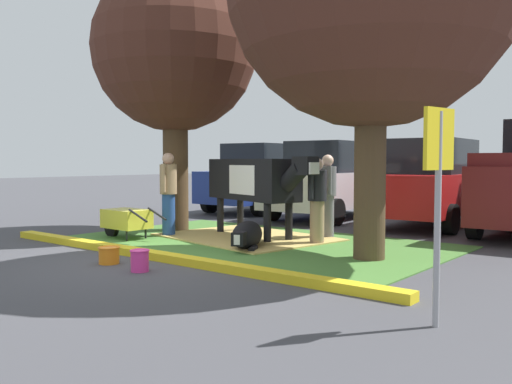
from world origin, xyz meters
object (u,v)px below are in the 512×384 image
cow_holstein (256,180)px  hatchback_white (331,181)px  person_handler (168,192)px  shade_tree_left (175,51)px  bucket_orange (109,255)px  sedan_red (431,183)px  parking_sign (438,173)px  bucket_pink (140,260)px  calf_lying (247,235)px  wheelbarrow (126,219)px  sedan_blue (264,178)px  person_visitor_near (327,194)px  person_visitor_far (317,199)px

cow_holstein → hatchback_white: size_ratio=0.68×
cow_holstein → person_handler: bearing=-148.1°
shade_tree_left → bucket_orange: shade_tree_left is taller
hatchback_white → bucket_orange: bearing=-83.8°
cow_holstein → sedan_red: 4.68m
parking_sign → bucket_pink: parking_sign is taller
bucket_orange → bucket_pink: bucket_pink is taller
calf_lying → parking_sign: bearing=-28.7°
cow_holstein → bucket_pink: 3.74m
calf_lying → wheelbarrow: wheelbarrow is taller
sedan_blue → sedan_red: size_ratio=1.00×
bucket_pink → sedan_blue: size_ratio=0.07×
person_visitor_near → bucket_pink: bearing=-94.1°
cow_holstein → person_visitor_far: cow_holstein is taller
person_visitor_near → person_handler: bearing=-145.8°
person_handler → wheelbarrow: person_handler is taller
calf_lying → person_visitor_far: bearing=59.9°
bucket_orange → cow_holstein: bearing=90.0°
calf_lying → person_visitor_far: size_ratio=0.83×
person_visitor_near → parking_sign: size_ratio=0.82×
bucket_pink → calf_lying: bearing=92.0°
person_visitor_near → wheelbarrow: person_visitor_near is taller
person_visitor_near → bucket_orange: 4.49m
person_visitor_far → parking_sign: 4.97m
wheelbarrow → sedan_blue: (-1.61, 6.36, 0.60)m
person_visitor_far → parking_sign: (3.52, -3.46, 0.58)m
parking_sign → hatchback_white: hatchback_white is taller
shade_tree_left → person_visitor_near: 4.48m
person_handler → person_visitor_near: size_ratio=1.02×
shade_tree_left → hatchback_white: bearing=74.5°
hatchback_white → sedan_red: 2.66m
cow_holstein → bucket_pink: (0.80, -3.52, -0.98)m
calf_lying → bucket_pink: (0.08, -2.39, -0.08)m
shade_tree_left → wheelbarrow: bearing=-82.9°
person_handler → person_visitor_near: person_handler is taller
bucket_pink → sedan_red: sedan_red is taller
person_handler → sedan_red: bearing=57.6°
calf_lying → sedan_red: bearing=78.5°
person_visitor_near → hatchback_white: bearing=120.3°
person_visitor_near → person_visitor_far: 0.85m
person_handler → bucket_orange: size_ratio=5.19×
wheelbarrow → hatchback_white: (1.04, 5.88, 0.60)m
sedan_red → calf_lying: bearing=-101.5°
cow_holstein → wheelbarrow: (-1.87, -1.69, -0.75)m
hatchback_white → sedan_blue: bearing=169.7°
sedan_blue → shade_tree_left: bearing=-73.7°
person_handler → sedan_blue: 5.94m
person_visitor_near → bucket_pink: person_visitor_near is taller
wheelbarrow → hatchback_white: size_ratio=0.36×
person_handler → bucket_pink: bearing=-48.4°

